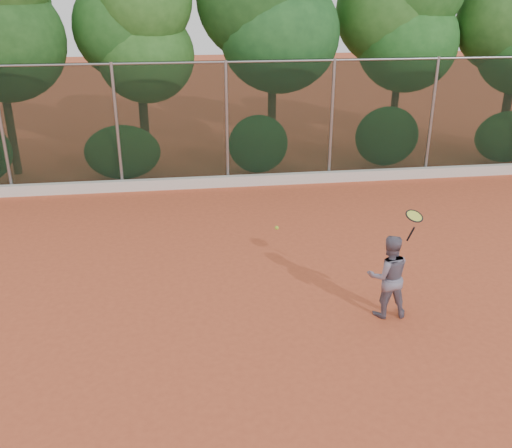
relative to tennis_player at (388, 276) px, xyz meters
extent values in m
plane|color=#CC5430|center=(-2.09, 0.43, -0.75)|extent=(80.00, 80.00, 0.00)
cube|color=silver|center=(-2.09, 7.25, -0.60)|extent=(24.00, 0.20, 0.30)
imported|color=slate|center=(0.00, 0.00, 0.00)|extent=(0.77, 0.62, 1.51)
cube|color=black|center=(-2.09, 7.43, 1.00)|extent=(24.00, 0.01, 3.50)
cylinder|color=gray|center=(-2.09, 7.43, 2.70)|extent=(24.00, 0.06, 0.06)
cylinder|color=gray|center=(-8.09, 7.43, 1.00)|extent=(0.09, 0.09, 3.50)
cylinder|color=gray|center=(-5.09, 7.43, 1.00)|extent=(0.09, 0.09, 3.50)
cylinder|color=gray|center=(-2.09, 7.43, 1.00)|extent=(0.09, 0.09, 3.50)
cylinder|color=gray|center=(0.91, 7.43, 1.00)|extent=(0.09, 0.09, 3.50)
cylinder|color=gray|center=(3.91, 7.43, 1.00)|extent=(0.09, 0.09, 3.50)
cylinder|color=#47311B|center=(-8.39, 9.33, 0.70)|extent=(0.24, 0.24, 2.90)
ellipsoid|color=#2E6326|center=(-8.19, 9.23, 3.15)|extent=(3.50, 2.90, 3.40)
cylinder|color=#3B2A16|center=(-4.49, 9.73, 0.45)|extent=(0.28, 0.28, 2.40)
ellipsoid|color=#2A5F20|center=(-4.29, 9.63, 2.65)|extent=(2.90, 2.40, 2.80)
ellipsoid|color=#1E511B|center=(-4.79, 9.93, 3.45)|extent=(3.20, 2.70, 3.10)
cylinder|color=#46321B|center=(-0.49, 9.43, 0.75)|extent=(0.26, 0.26, 3.00)
ellipsoid|color=#2A702D|center=(-0.29, 9.33, 3.25)|extent=(3.60, 3.00, 3.50)
cylinder|color=#45281A|center=(3.61, 9.63, 0.60)|extent=(0.24, 0.24, 2.70)
ellipsoid|color=#1E591F|center=(3.81, 9.53, 2.95)|extent=(3.20, 2.70, 3.10)
ellipsoid|color=#25571D|center=(3.31, 9.83, 3.85)|extent=(3.50, 2.90, 3.40)
cylinder|color=#422719|center=(7.31, 9.23, 0.50)|extent=(0.28, 0.28, 2.50)
ellipsoid|color=#3B762D|center=(7.01, 9.43, 3.55)|extent=(3.30, 2.80, 3.20)
ellipsoid|color=#336827|center=(-5.09, 8.23, 0.10)|extent=(2.20, 1.16, 1.60)
ellipsoid|color=#296B2A|center=(-1.09, 8.23, 0.20)|extent=(1.80, 1.04, 1.76)
ellipsoid|color=#276125|center=(2.91, 8.23, 0.30)|extent=(2.00, 1.10, 1.84)
ellipsoid|color=#306727|center=(6.91, 8.23, 0.15)|extent=(2.16, 1.12, 1.64)
cylinder|color=black|center=(0.33, 0.02, 0.76)|extent=(0.09, 0.16, 0.30)
torus|color=black|center=(0.33, -0.04, 1.11)|extent=(0.39, 0.38, 0.14)
cylinder|color=#D1DF41|center=(0.33, -0.04, 1.11)|extent=(0.33, 0.32, 0.11)
sphere|color=#A2C62D|center=(-1.99, -0.24, 1.12)|extent=(0.06, 0.06, 0.06)
camera|label=1|loc=(-3.42, -8.26, 4.62)|focal=40.00mm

